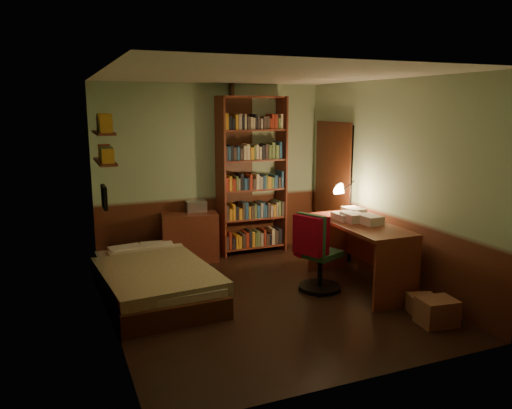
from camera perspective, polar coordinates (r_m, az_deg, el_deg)
name	(u,v)px	position (r m, az deg, el deg)	size (l,w,h in m)	color
floor	(264,299)	(6.10, 0.91, -10.71)	(3.50, 4.00, 0.02)	black
ceiling	(265,74)	(5.67, 0.99, 14.67)	(3.50, 4.00, 0.02)	silver
wall_back	(212,171)	(7.61, -5.07, 3.85)	(3.50, 0.02, 2.60)	#93B189
wall_left	(106,202)	(5.31, -16.77, 0.23)	(0.02, 4.00, 2.60)	#93B189
wall_right	(390,183)	(6.63, 15.07, 2.43)	(0.02, 4.00, 2.60)	#93B189
wall_front	(365,231)	(4.02, 12.40, -2.97)	(3.50, 0.02, 2.60)	#93B189
doorway	(334,190)	(7.72, 8.88, 1.61)	(0.06, 0.90, 2.00)	black
door_trim	(332,191)	(7.70, 8.65, 1.59)	(0.02, 0.98, 2.08)	#3B1C0E
bed	(153,268)	(6.25, -11.65, -7.15)	(1.17, 2.18, 0.65)	#637743
dresser	(190,237)	(7.44, -7.53, -3.75)	(0.81, 0.40, 0.72)	maroon
mini_stereo	(196,206)	(7.50, -6.88, -0.18)	(0.30, 0.23, 0.16)	#B2B2B7
bookshelf	(252,176)	(7.67, -0.50, 3.25)	(1.03, 0.32, 2.41)	maroon
bottle_left	(231,87)	(7.60, -2.83, 13.29)	(0.07, 0.07, 0.27)	black
bottle_right	(232,87)	(7.61, -2.77, 13.24)	(0.07, 0.07, 0.25)	black
desk	(359,255)	(6.46, 11.68, -5.68)	(0.64, 1.56, 0.83)	maroon
paper_stack	(354,212)	(6.69, 11.10, -0.86)	(0.22, 0.29, 0.12)	silver
desk_lamp	(351,189)	(7.06, 10.81, 1.79)	(0.18, 0.18, 0.61)	black
office_chair	(321,247)	(6.23, 7.39, -4.84)	(0.55, 0.49, 1.11)	#2C5F38
red_jacket	(306,182)	(6.18, 5.71, 2.53)	(0.22, 0.39, 0.47)	#A1071F
wall_shelf_lower	(105,162)	(6.36, -16.87, 4.70)	(0.20, 0.90, 0.03)	maroon
wall_shelf_upper	(103,133)	(6.34, -17.05, 7.85)	(0.20, 0.90, 0.03)	maroon
framed_picture	(104,197)	(5.91, -16.96, 0.80)	(0.04, 0.32, 0.26)	black
cardboard_box_a	(437,312)	(5.69, 19.97, -11.45)	(0.38, 0.30, 0.28)	brown
cardboard_box_b	(422,304)	(5.95, 18.45, -10.74)	(0.29, 0.24, 0.21)	brown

